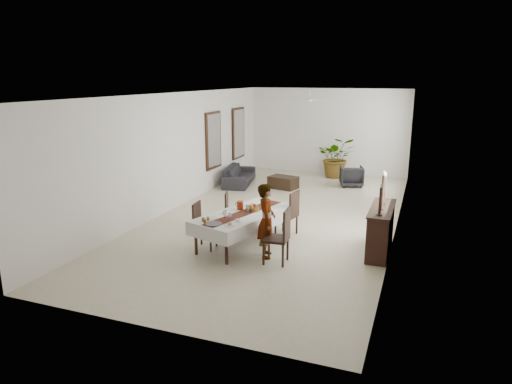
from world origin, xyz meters
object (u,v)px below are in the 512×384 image
object	(u,v)px
woman	(266,221)
sofa	(239,175)
red_pitcher	(240,205)
sideboard_body	(381,231)
dining_table_top	(244,214)

from	to	relation	value
woman	sofa	size ratio (longest dim) A/B	0.74
woman	red_pitcher	bearing A→B (deg)	32.84
red_pitcher	sofa	xyz separation A→B (m)	(-2.18, 5.18, -0.52)
sideboard_body	sofa	bearing A→B (deg)	137.26
dining_table_top	sideboard_body	xyz separation A→B (m)	(2.85, 0.57, -0.22)
dining_table_top	woman	world-z (taller)	woman
woman	sideboard_body	distance (m)	2.44
woman	dining_table_top	bearing A→B (deg)	35.76
red_pitcher	sideboard_body	bearing A→B (deg)	6.76
red_pitcher	dining_table_top	bearing A→B (deg)	-47.89
red_pitcher	sofa	bearing A→B (deg)	112.79
sofa	woman	bearing A→B (deg)	-164.23
dining_table_top	sofa	bearing A→B (deg)	130.61
red_pitcher	woman	bearing A→B (deg)	-39.01
dining_table_top	woman	size ratio (longest dim) A/B	1.49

